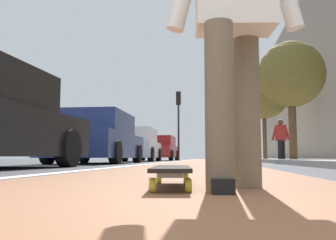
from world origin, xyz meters
The scene contains 14 objects.
ground_plane centered at (10.00, 0.00, 0.00)m, with size 80.00×80.00×0.00m, color #38383D.
bike_lane_paint centered at (24.00, 0.00, 0.00)m, with size 56.00×2.35×0.00m, color brown.
lane_stripe_white centered at (20.00, 1.33, 0.00)m, with size 52.00×0.16×0.01m, color silver.
sidewalk_curb centered at (18.00, -3.65, 0.06)m, with size 52.00×3.20×0.12m, color #9E9B93.
building_facade centered at (22.00, -6.68, 5.26)m, with size 40.00×1.20×10.52m, color gray.
skateboard centered at (1.54, -0.11, 0.09)m, with size 0.85×0.28×0.11m.
skater_person centered at (1.39, -0.46, 0.94)m, with size 0.48×0.72×1.64m.
parked_car_mid centered at (10.01, 2.99, 0.69)m, with size 4.53×2.03×1.46m.
parked_car_far centered at (16.00, 3.06, 0.70)m, with size 4.05×1.92×1.47m.
parked_car_end centered at (22.48, 2.90, 0.72)m, with size 4.50×2.00×1.49m.
traffic_light centered at (21.97, 1.73, 2.90)m, with size 0.33×0.28×4.19m.
street_tree_mid centered at (13.56, -3.25, 3.22)m, with size 2.47×2.47×4.48m.
street_tree_far centered at (21.06, -3.25, 3.83)m, with size 2.94×2.94×5.31m.
pedestrian_distant centered at (14.89, -3.05, 0.97)m, with size 0.48×0.74×1.70m.
Camera 1 is at (-0.52, -0.34, 0.16)m, focal length 39.96 mm.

